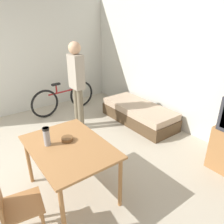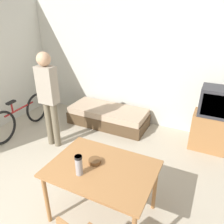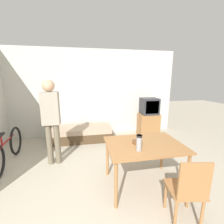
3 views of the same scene
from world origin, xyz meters
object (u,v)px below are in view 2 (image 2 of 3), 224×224
Objects in this scene: tv at (211,121)px; person_standing at (48,94)px; thermos_flask at (79,164)px; daybed at (108,116)px; bicycle at (21,116)px; mate_bowl at (95,161)px; dining_table at (102,173)px.

person_standing is (-2.69, -1.18, 0.47)m from tv.
person_standing is 1.89m from thermos_flask.
daybed is 2.15m from tv.
thermos_flask reaches higher than bicycle.
daybed is 11.83× the size of mate_bowl.
tv reaches higher than daybed.
bicycle is 2.80m from thermos_flask.
bicycle is 0.94× the size of person_standing.
mate_bowl is at bearing -23.77° from bicycle.
daybed is 1.05× the size of bicycle.
thermos_flask is at bearing -103.44° from mate_bowl.
mate_bowl is (0.93, -2.17, 0.59)m from daybed.
dining_table is at bearing -116.00° from tv.
daybed is 1.88m from bicycle.
mate_bowl reaches higher than bicycle.
person_standing is 1.81m from mate_bowl.
thermos_flask is (1.45, -1.21, -0.16)m from person_standing.
dining_table is 0.34m from thermos_flask.
tv is 2.98m from person_standing.
daybed is 1.46× the size of tv.
thermos_flask is (-0.17, -0.20, 0.22)m from dining_table.
tv is at bearing 61.15° from mate_bowl.
bicycle is 6.98× the size of thermos_flask.
dining_table is 0.73× the size of bicycle.
thermos_flask reaches higher than mate_bowl.
bicycle is 11.30× the size of mate_bowl.
daybed is at bearing 115.38° from dining_table.
thermos_flask is (2.40, -1.32, 0.55)m from bicycle.
person_standing is 7.40× the size of thermos_flask.
bicycle is at bearing 156.23° from mate_bowl.
dining_table is at bearing -64.62° from daybed.
tv is (2.11, -0.02, 0.39)m from daybed.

